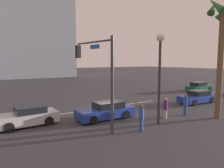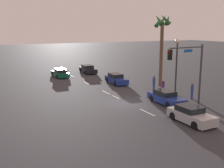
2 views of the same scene
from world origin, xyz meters
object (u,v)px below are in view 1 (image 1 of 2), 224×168
at_px(traffic_signal, 98,68).
at_px(building_0, 32,29).
at_px(palm_tree_1, 222,32).
at_px(car_0, 198,97).
at_px(pedestrian_2, 185,104).
at_px(pedestrian_0, 141,117).
at_px(car_4, 106,111).
at_px(streetlamp, 160,62).
at_px(car_1, 199,87).
at_px(car_3, 28,116).
at_px(pedestrian_1, 166,108).

distance_m(traffic_signal, building_0, 51.81).
bearing_deg(palm_tree_1, car_0, -132.01).
bearing_deg(pedestrian_2, pedestrian_0, 9.56).
distance_m(car_4, traffic_signal, 4.09).
height_order(car_4, streetlamp, streetlamp).
distance_m(car_0, car_1, 10.24).
bearing_deg(palm_tree_1, pedestrian_0, -8.23).
bearing_deg(car_4, building_0, -97.14).
bearing_deg(car_0, traffic_signal, 5.55).
distance_m(car_4, palm_tree_1, 10.73).
distance_m(car_0, traffic_signal, 13.61).
xyz_separation_m(car_0, traffic_signal, (13.10, 1.27, 3.45)).
distance_m(car_0, building_0, 51.02).
bearing_deg(car_3, palm_tree_1, 153.60).
distance_m(car_0, pedestrian_1, 7.97).
height_order(streetlamp, building_0, building_0).
height_order(car_0, pedestrian_2, pedestrian_2).
xyz_separation_m(pedestrian_1, pedestrian_2, (-2.18, 0.21, 0.04)).
bearing_deg(pedestrian_1, palm_tree_1, 148.07).
distance_m(car_0, streetlamp, 10.28).
height_order(car_3, car_4, car_3).
bearing_deg(car_0, streetlamp, 18.00).
relative_size(car_4, pedestrian_1, 2.79).
relative_size(car_0, pedestrian_2, 2.65).
distance_m(car_1, palm_tree_1, 17.30).
bearing_deg(pedestrian_1, car_0, -163.17).
relative_size(car_3, pedestrian_1, 2.50).
relative_size(car_0, car_4, 0.99).
bearing_deg(palm_tree_1, pedestrian_1, -31.93).
bearing_deg(car_4, car_1, -165.33).
relative_size(pedestrian_0, pedestrian_2, 1.00).
xyz_separation_m(car_1, streetlamp, (17.69, 8.47, 3.86)).
bearing_deg(car_4, pedestrian_2, 155.50).
relative_size(car_1, car_3, 1.11).
relative_size(car_0, building_0, 0.17).
height_order(car_0, palm_tree_1, palm_tree_1).
bearing_deg(car_3, pedestrian_1, 155.84).
relative_size(car_4, pedestrian_0, 2.67).
bearing_deg(pedestrian_1, pedestrian_2, 174.45).
bearing_deg(pedestrian_1, traffic_signal, -10.68).
xyz_separation_m(pedestrian_2, building_0, (-0.04, -51.64, 12.42)).
relative_size(pedestrian_2, building_0, 0.07).
bearing_deg(pedestrian_1, car_3, -24.16).
relative_size(car_0, pedestrian_0, 2.65).
bearing_deg(traffic_signal, car_4, -135.98).
xyz_separation_m(streetlamp, pedestrian_0, (2.14, 0.54, -3.55)).
bearing_deg(palm_tree_1, pedestrian_2, -55.56).
distance_m(traffic_signal, streetlamp, 4.38).
height_order(car_1, palm_tree_1, palm_tree_1).
bearing_deg(traffic_signal, pedestrian_2, 170.77).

